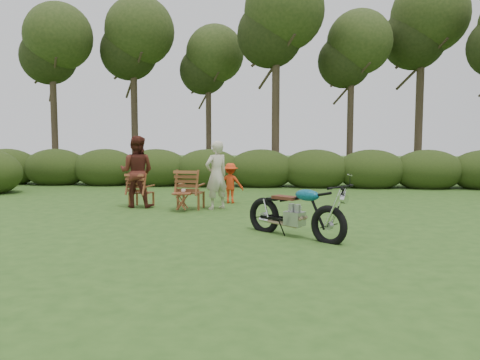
# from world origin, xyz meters

# --- Properties ---
(ground) EXTENTS (80.00, 80.00, 0.00)m
(ground) POSITION_xyz_m (0.00, 0.00, 0.00)
(ground) COLOR #2B4D19
(ground) RESTS_ON ground
(tree_line) EXTENTS (22.52, 11.62, 8.14)m
(tree_line) POSITION_xyz_m (0.50, 9.74, 3.81)
(tree_line) COLOR #3B2F20
(tree_line) RESTS_ON ground
(motorcycle) EXTENTS (2.11, 1.90, 1.18)m
(motorcycle) POSITION_xyz_m (1.07, 0.17, 0.00)
(motorcycle) COLOR #0E8EB8
(motorcycle) RESTS_ON ground
(lawn_chair_right) EXTENTS (0.76, 0.76, 1.00)m
(lawn_chair_right) POSITION_xyz_m (-1.50, 3.31, 0.00)
(lawn_chair_right) COLOR brown
(lawn_chair_right) RESTS_ON ground
(lawn_chair_left) EXTENTS (0.70, 0.70, 0.89)m
(lawn_chair_left) POSITION_xyz_m (-2.87, 3.55, 0.00)
(lawn_chair_left) COLOR brown
(lawn_chair_left) RESTS_ON ground
(side_table) EXTENTS (0.46, 0.39, 0.47)m
(side_table) POSITION_xyz_m (-1.62, 2.81, 0.23)
(side_table) COLOR brown
(side_table) RESTS_ON ground
(cup) EXTENTS (0.12, 0.12, 0.09)m
(cup) POSITION_xyz_m (-1.59, 2.85, 0.51)
(cup) COLOR beige
(cup) RESTS_ON side_table
(adult_a) EXTENTS (0.75, 0.73, 1.73)m
(adult_a) POSITION_xyz_m (-0.84, 3.30, 0.00)
(adult_a) COLOR beige
(adult_a) RESTS_ON ground
(adult_b) EXTENTS (0.92, 0.72, 1.86)m
(adult_b) POSITION_xyz_m (-2.95, 3.44, 0.00)
(adult_b) COLOR #502017
(adult_b) RESTS_ON ground
(child) EXTENTS (0.74, 0.45, 1.11)m
(child) POSITION_xyz_m (-0.61, 4.43, 0.00)
(child) COLOR red
(child) RESTS_ON ground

